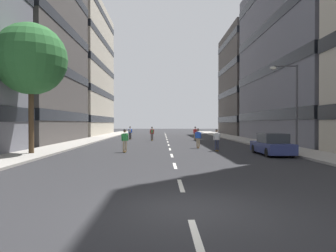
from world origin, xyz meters
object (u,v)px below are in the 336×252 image
street_tree_near (31,59)px  skater_3 (152,133)px  streetlamp_right (292,98)px  skater_1 (130,132)px  skater_6 (195,133)px  parked_car_near (272,145)px  skater_0 (125,139)px  skater_2 (198,137)px  skater_5 (217,139)px

street_tree_near → skater_3: bearing=65.5°
streetlamp_right → skater_1: bearing=126.9°
skater_6 → skater_3: bearing=-171.0°
parked_car_near → streetlamp_right: bearing=38.3°
skater_0 → skater_3: size_ratio=1.00×
parked_car_near → skater_1: skater_1 is taller
parked_car_near → street_tree_near: size_ratio=0.49×
skater_2 → streetlamp_right: bearing=-33.3°
skater_1 → skater_5: bearing=-63.3°
skater_1 → street_tree_near: bearing=-103.3°
streetlamp_right → skater_3: size_ratio=3.65×
streetlamp_right → skater_1: (-14.21, 18.93, -3.12)m
skater_0 → skater_1: bearing=94.7°
streetlamp_right → skater_1: size_ratio=3.65×
skater_2 → skater_3: (-4.51, 11.65, 0.03)m
skater_1 → skater_3: bearing=-43.6°
street_tree_near → skater_1: 21.58m
parked_car_near → skater_3: 19.81m
skater_2 → skater_6: (1.13, 12.54, 0.00)m
skater_0 → skater_5: 7.31m
skater_5 → parked_car_near: bearing=-43.7°
skater_0 → skater_1: 18.43m
skater_3 → skater_6: same height
parked_car_near → streetlamp_right: 4.37m
street_tree_near → skater_5: 14.98m
skater_2 → skater_5: (1.16, -2.84, 0.00)m
skater_3 → skater_6: 5.71m
skater_5 → skater_6: (-0.03, 15.38, 0.00)m
street_tree_near → skater_2: (12.40, 5.66, -5.71)m
skater_3 → skater_6: bearing=9.0°
street_tree_near → skater_3: 19.85m
skater_0 → skater_1: size_ratio=1.00×
skater_1 → skater_3: (3.10, -2.95, 0.00)m
parked_car_near → skater_2: size_ratio=2.47×
skater_5 → skater_2: bearing=112.2°
parked_car_near → skater_5: skater_5 is taller
skater_2 → skater_1: bearing=117.5°
skater_0 → skater_1: (-1.52, 18.36, 0.03)m
streetlamp_right → skater_2: (-6.59, 4.33, -3.15)m
skater_6 → skater_5: bearing=-89.9°
skater_1 → skater_3: same height
streetlamp_right → street_tree_near: bearing=-176.0°
skater_3 → skater_2: bearing=-68.8°
skater_1 → skater_2: 16.47m
skater_5 → skater_6: same height
street_tree_near → skater_5: size_ratio=5.09×
skater_2 → street_tree_near: bearing=-155.5°
parked_car_near → skater_1: size_ratio=2.47×
streetlamp_right → skater_3: bearing=124.8°
skater_3 → skater_6: (5.64, 0.89, -0.03)m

